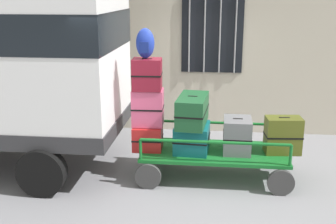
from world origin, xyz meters
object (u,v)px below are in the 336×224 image
luggage_cart (214,155)px  suitcase_midleft_middle (192,110)px  suitcase_midright_bottom (283,135)px  suitcase_left_middle (148,108)px  suitcase_midleft_bottom (192,138)px  suitcase_left_bottom (148,138)px  suitcase_left_top (147,74)px  backpack (145,43)px  suitcase_center_bottom (237,135)px

luggage_cart → suitcase_midleft_middle: size_ratio=2.64×
suitcase_midright_bottom → suitcase_midleft_middle: bearing=-177.3°
suitcase_left_middle → suitcase_midright_bottom: (2.06, 0.03, -0.38)m
luggage_cart → suitcase_midleft_middle: suitcase_midleft_middle is taller
suitcase_midleft_bottom → suitcase_left_bottom: bearing=-179.6°
suitcase_left_top → suitcase_midleft_middle: suitcase_left_top is taller
suitcase_left_top → suitcase_midleft_bottom: bearing=-1.3°
suitcase_midright_bottom → suitcase_left_top: bearing=-178.5°
backpack → suitcase_left_top: bearing=36.5°
suitcase_left_middle → suitcase_left_top: size_ratio=1.19×
luggage_cart → suitcase_midright_bottom: size_ratio=4.07×
luggage_cart → suitcase_center_bottom: size_ratio=4.32×
suitcase_center_bottom → suitcase_left_middle: bearing=179.6°
suitcase_left_middle → suitcase_left_top: suitcase_left_top is taller
suitcase_left_top → suitcase_left_middle: bearing=90.0°
suitcase_midleft_middle → suitcase_center_bottom: (0.69, 0.03, -0.38)m
luggage_cart → suitcase_midleft_middle: (-0.34, -0.03, 0.72)m
suitcase_midright_bottom → luggage_cart: bearing=-177.9°
suitcase_midleft_bottom → suitcase_left_top: bearing=178.7°
suitcase_left_top → suitcase_midleft_bottom: (0.69, -0.02, -0.97)m
suitcase_midleft_middle → suitcase_center_bottom: bearing=2.2°
suitcase_left_bottom → backpack: bearing=161.2°
suitcase_left_middle → backpack: size_ratio=1.29×
suitcase_midleft_middle → suitcase_left_bottom: bearing=-179.1°
suitcase_midright_bottom → suitcase_midleft_bottom: bearing=-177.1°
suitcase_left_top → suitcase_midleft_middle: (0.69, -0.01, -0.54)m
suitcase_left_bottom → suitcase_midleft_middle: bearing=0.9°
suitcase_left_middle → suitcase_midleft_bottom: size_ratio=0.89×
suitcase_center_bottom → suitcase_midleft_middle: bearing=-177.8°
luggage_cart → suitcase_left_top: 1.63m
suitcase_left_bottom → suitcase_midleft_middle: suitcase_midleft_middle is taller
suitcase_midright_bottom → backpack: backpack is taller
suitcase_left_bottom → suitcase_center_bottom: 1.38m
suitcase_left_middle → suitcase_left_top: (-0.00, -0.03, 0.52)m
suitcase_left_bottom → suitcase_midleft_middle: size_ratio=0.54×
suitcase_left_bottom → backpack: 1.45m
suitcase_left_middle → suitcase_midleft_bottom: bearing=-3.5°
suitcase_midleft_middle → backpack: backpack is taller
suitcase_midleft_middle → suitcase_left_top: bearing=179.2°
suitcase_left_middle → suitcase_center_bottom: 1.43m
suitcase_left_middle → backpack: backpack is taller
suitcase_left_middle → suitcase_midleft_bottom: (0.69, -0.04, -0.45)m
suitcase_left_bottom → suitcase_left_top: size_ratio=0.98×
suitcase_midleft_middle → suitcase_midleft_bottom: bearing=-90.0°
suitcase_left_middle → suitcase_left_top: bearing=-90.0°
luggage_cart → suitcase_left_bottom: (-1.03, -0.04, 0.26)m
suitcase_midleft_middle → suitcase_midright_bottom: suitcase_midleft_middle is taller
luggage_cart → backpack: backpack is taller
suitcase_midleft_middle → backpack: bearing=-179.6°
luggage_cart → suitcase_left_bottom: bearing=-177.9°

